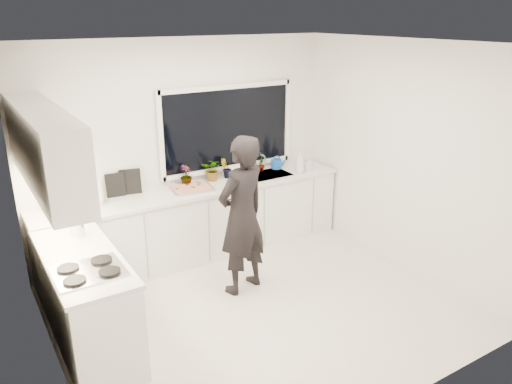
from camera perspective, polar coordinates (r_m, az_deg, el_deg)
floor at (r=5.45m, az=0.43°, el=-13.18°), size 4.00×3.50×0.02m
wall_back at (r=6.34m, az=-8.12°, el=4.91°), size 4.00×0.02×2.70m
wall_left at (r=4.20m, az=-23.41°, el=-4.42°), size 0.02×3.50×2.70m
wall_right at (r=6.12m, az=16.62°, el=3.73°), size 0.02×3.50×2.70m
ceiling at (r=4.58m, az=0.52°, el=16.71°), size 4.00×3.50×0.02m
window at (r=6.52m, az=-3.23°, el=7.31°), size 1.80×0.02×1.00m
base_cabinets_back at (r=6.37m, az=-6.58°, el=-3.62°), size 3.92×0.58×0.88m
base_cabinets_left at (r=4.97m, az=-18.75°, el=-11.84°), size 0.58×1.60×0.88m
countertop_back at (r=6.19m, az=-6.70°, el=0.25°), size 3.94×0.62×0.04m
countertop_left at (r=4.75m, az=-19.36°, el=-7.09°), size 0.62×1.60×0.04m
upper_cabinets at (r=4.74m, az=-23.06°, el=4.69°), size 0.34×2.10×0.70m
sink at (r=6.69m, az=1.39°, el=1.63°), size 0.58×0.42×0.14m
faucet at (r=6.81m, az=0.48°, el=3.36°), size 0.03×0.03×0.22m
stovetop at (r=4.42m, az=-18.58°, el=-8.55°), size 0.56×0.48×0.03m
person at (r=5.39m, az=-1.62°, el=-2.74°), size 0.74×0.58×1.78m
pizza_tray at (r=6.13m, az=-7.37°, el=0.36°), size 0.54×0.43×0.03m
pizza at (r=6.12m, az=-7.38°, el=0.51°), size 0.49×0.38×0.01m
watering_can at (r=6.91m, az=2.35°, el=3.22°), size 0.18×0.18×0.13m
paper_towel_roll at (r=5.87m, az=-17.62°, el=-0.11°), size 0.14×0.14×0.26m
knife_block at (r=5.83m, az=-22.40°, el=-1.06°), size 0.16×0.14×0.22m
utensil_crock at (r=5.13m, az=-19.75°, el=-3.88°), size 0.15×0.15×0.16m
picture_frame_large at (r=6.06m, az=-15.80°, el=0.78°), size 0.22×0.04×0.28m
picture_frame_small at (r=6.10m, az=-14.17°, el=1.17°), size 0.25×0.07×0.30m
herb_plants at (r=6.44m, az=-4.45°, el=2.62°), size 1.30×0.35×0.29m
soap_bottles at (r=6.77m, az=5.27°, el=3.51°), size 0.29×0.16×0.33m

